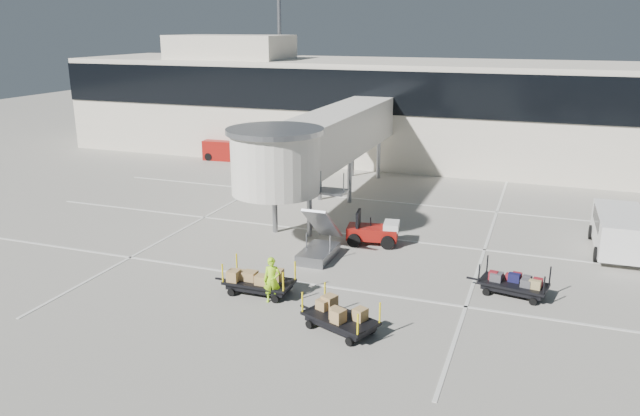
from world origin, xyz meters
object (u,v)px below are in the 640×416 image
Objects in this scene: suitcase_cart at (514,284)px; box_cart_near at (341,319)px; box_cart_far at (260,281)px; ground_worker at (272,280)px; baggage_tug at (374,232)px; belt_loader at (230,150)px; minivan at (619,228)px.

box_cart_near reaches higher than suitcase_cart.
suitcase_cart is at bearing 18.42° from box_cart_far.
ground_worker is (-9.15, -4.06, 0.48)m from suitcase_cart.
baggage_tug is 0.81× the size of box_cart_near.
baggage_tug is 8.29m from suitcase_cart.
box_cart_far is 1.15m from ground_worker.
ground_worker is at bearing 179.22° from box_cart_near.
box_cart_far is (-2.85, -7.58, -0.10)m from baggage_tug.
ground_worker is (-1.99, -8.23, 0.33)m from baggage_tug.
baggage_tug is 0.79× the size of box_cart_far.
baggage_tug is at bearing 57.47° from ground_worker.
suitcase_cart is 10.02m from ground_worker.
baggage_tug is 23.22m from belt_loader.
minivan is (11.63, 3.04, 0.58)m from baggage_tug.
box_cart_near is (-5.75, -5.52, 0.02)m from suitcase_cart.
box_cart_near is at bearing -58.78° from belt_loader.
suitcase_cart is 1.80× the size of ground_worker.
belt_loader reaches higher than baggage_tug.
box_cart_near is at bearing -26.70° from box_cart_far.
ground_worker reaches higher than box_cart_far.
ground_worker reaches higher than box_cart_near.
baggage_tug is at bearing 120.87° from box_cart_near.
box_cart_near is 3.74m from ground_worker.
box_cart_near is 16.34m from minivan.
box_cart_near is at bearing -90.45° from baggage_tug.
suitcase_cart is at bearing -38.99° from baggage_tug.
minivan is 31.28m from belt_loader.
belt_loader is (-18.27, 25.67, 0.32)m from box_cart_near.
belt_loader is (-14.00, 23.56, 0.29)m from box_cart_far.
minivan reaches higher than suitcase_cart.
suitcase_cart is 7.97m from box_cart_near.
box_cart_near is 4.76m from box_cart_far.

